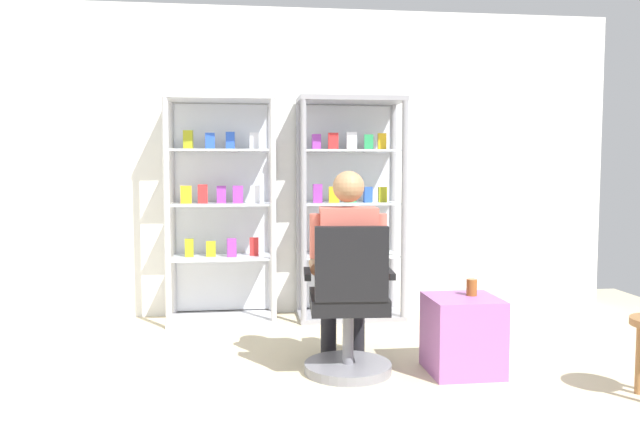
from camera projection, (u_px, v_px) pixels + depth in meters
The scene contains 7 objects.
back_wall at pixel (284, 163), 5.58m from camera, with size 6.00×0.10×2.70m, color silver.
display_cabinet_left at pixel (222, 208), 5.31m from camera, with size 0.90×0.45×1.90m.
display_cabinet_right at pixel (349, 207), 5.45m from camera, with size 0.90×0.45×1.90m.
office_chair at pixel (349, 314), 3.92m from camera, with size 0.58×0.56×0.96m.
seated_shopkeeper at pixel (347, 260), 4.06m from camera, with size 0.51×0.59×1.29m.
storage_crate at pixel (462, 335), 3.99m from camera, with size 0.44×0.43×0.49m, color #9E599E.
tea_glass at pixel (472, 287), 4.01m from camera, with size 0.07×0.07×0.11m, color brown.
Camera 1 is at (-0.39, -2.60, 1.32)m, focal length 35.10 mm.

